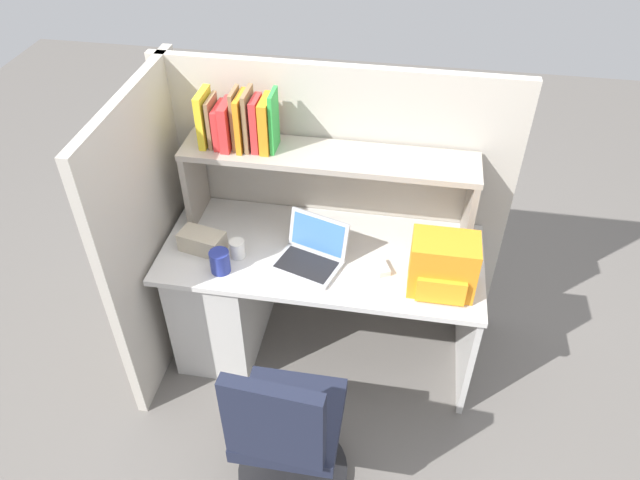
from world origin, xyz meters
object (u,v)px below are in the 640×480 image
backpack (443,266)px  paper_cup (237,249)px  laptop (311,254)px  office_chair (287,437)px  tissue_box (202,241)px  snack_canister (220,262)px  computer_mouse (381,268)px

backpack → paper_cup: bearing=176.6°
laptop → office_chair: size_ratio=0.40×
office_chair → tissue_box: bearing=-48.5°
paper_cup → snack_canister: size_ratio=0.82×
laptop → backpack: 0.63m
laptop → backpack: size_ratio=1.25×
snack_canister → office_chair: bearing=-54.5°
laptop → backpack: bearing=-7.5°
paper_cup → tissue_box: bearing=173.2°
computer_mouse → snack_canister: snack_canister is taller
computer_mouse → office_chair: 0.89m
tissue_box → snack_canister: (0.13, -0.14, 0.01)m
backpack → tissue_box: backpack is taller
snack_canister → laptop: bearing=18.2°
laptop → paper_cup: size_ratio=3.99×
computer_mouse → paper_cup: 0.71m
office_chair → computer_mouse: bearing=-108.4°
paper_cup → office_chair: bearing=-62.0°
backpack → paper_cup: 0.99m
computer_mouse → snack_canister: size_ratio=0.91×
laptop → paper_cup: 0.37m
snack_canister → backpack: bearing=3.1°
laptop → backpack: (0.62, -0.08, 0.09)m
tissue_box → snack_canister: size_ratio=1.92×
tissue_box → office_chair: office_chair is taller
paper_cup → office_chair: office_chair is taller
computer_mouse → tissue_box: (-0.90, 0.01, 0.03)m
backpack → tissue_box: size_ratio=1.36×
laptop → computer_mouse: 0.35m
backpack → computer_mouse: size_ratio=2.88×
laptop → computer_mouse: size_ratio=3.59×
laptop → office_chair: laptop is taller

